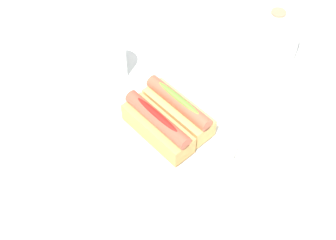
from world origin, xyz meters
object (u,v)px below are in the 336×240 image
hotdog_back (178,109)px  water_glass (111,60)px  serving_bowl (168,131)px  paper_towel_roll (273,38)px  hotdog_front (157,126)px  napkin_box (309,153)px

hotdog_back → water_glass: 0.20m
serving_bowl → paper_towel_roll: 0.31m
serving_bowl → hotdog_back: (-0.00, 0.03, 0.04)m
hotdog_front → hotdog_back: (-0.01, 0.05, 0.00)m
hotdog_front → napkin_box: 0.27m
water_glass → paper_towel_roll: size_ratio=0.67×
napkin_box → hotdog_front: bearing=-141.8°
paper_towel_roll → water_glass: bearing=-122.2°
water_glass → paper_towel_roll: bearing=57.8°
serving_bowl → water_glass: (-0.21, 0.01, 0.02)m
hotdog_front → paper_towel_roll: 0.33m
serving_bowl → hotdog_back: bearing=96.3°
hotdog_front → napkin_box: napkin_box is taller
serving_bowl → napkin_box: bearing=29.6°
paper_towel_roll → hotdog_back: bearing=-86.2°
hotdog_back → water_glass: size_ratio=1.70×
serving_bowl → napkin_box: napkin_box is taller
paper_towel_roll → serving_bowl: bearing=-86.0°
hotdog_back → napkin_box: 0.25m
serving_bowl → paper_towel_roll: (-0.02, 0.31, 0.05)m
hotdog_back → paper_towel_roll: paper_towel_roll is taller
water_glass → paper_towel_roll: 0.35m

